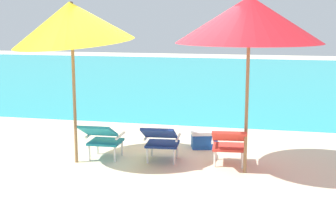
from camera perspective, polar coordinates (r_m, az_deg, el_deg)
ground_plane at (r=11.88m, az=3.66°, el=-0.53°), size 40.00×40.00×0.00m
ocean_band at (r=19.65m, az=7.42°, el=3.95°), size 40.00×18.00×0.01m
lounge_chair_left at (r=8.23m, az=-7.57°, el=-2.87°), size 0.57×0.89×0.68m
lounge_chair_center at (r=8.02m, az=-0.82°, el=-3.14°), size 0.61×0.92×0.68m
lounge_chair_right at (r=7.88m, az=7.03°, el=-3.48°), size 0.62×0.92×0.68m
beach_umbrella_left at (r=7.98m, az=-11.02°, el=10.05°), size 2.74×2.75×2.67m
beach_umbrella_right at (r=7.39m, az=9.33°, el=10.42°), size 3.01×3.01×2.65m
cooler_box at (r=9.03m, az=4.18°, el=-3.15°), size 0.54×0.44×0.32m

